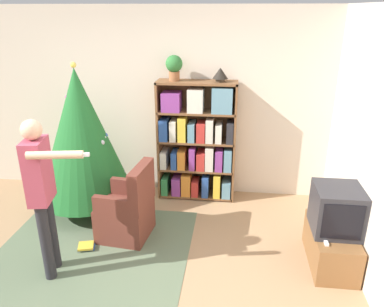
{
  "coord_description": "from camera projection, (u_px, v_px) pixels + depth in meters",
  "views": [
    {
      "loc": [
        1.09,
        -2.83,
        2.55
      ],
      "look_at": [
        0.64,
        0.99,
        1.05
      ],
      "focal_mm": 35.0,
      "sensor_mm": 36.0,
      "label": 1
    }
  ],
  "objects": [
    {
      "name": "area_rug",
      "position": [
        93.0,
        251.0,
        4.19
      ],
      "size": [
        2.14,
        1.96,
        0.01
      ],
      "color": "#56664C",
      "rests_on": "ground_plane"
    },
    {
      "name": "book_pile_by_chair",
      "position": [
        86.0,
        246.0,
        4.24
      ],
      "size": [
        0.22,
        0.21,
        0.05
      ],
      "color": "#284C93",
      "rests_on": "ground_plane"
    },
    {
      "name": "bookshelf",
      "position": [
        198.0,
        142.0,
        5.15
      ],
      "size": [
        1.07,
        0.34,
        1.66
      ],
      "color": "brown",
      "rests_on": "ground_plane"
    },
    {
      "name": "game_remote",
      "position": [
        326.0,
        242.0,
        3.65
      ],
      "size": [
        0.04,
        0.12,
        0.02
      ],
      "color": "white",
      "rests_on": "tv_stand"
    },
    {
      "name": "table_lamp",
      "position": [
        220.0,
        74.0,
        4.79
      ],
      "size": [
        0.2,
        0.2,
        0.18
      ],
      "color": "#473828",
      "rests_on": "bookshelf"
    },
    {
      "name": "tv_stand",
      "position": [
        331.0,
        246.0,
        3.95
      ],
      "size": [
        0.43,
        0.83,
        0.4
      ],
      "color": "brown",
      "rests_on": "ground_plane"
    },
    {
      "name": "wall_back",
      "position": [
        158.0,
        103.0,
        5.27
      ],
      "size": [
        8.0,
        0.1,
        2.6
      ],
      "color": "beige",
      "rests_on": "ground_plane"
    },
    {
      "name": "standing_person",
      "position": [
        42.0,
        187.0,
        3.53
      ],
      "size": [
        0.68,
        0.46,
        1.63
      ],
      "rotation": [
        0.0,
        0.0,
        -1.4
      ],
      "color": "#232328",
      "rests_on": "ground_plane"
    },
    {
      "name": "christmas_tree",
      "position": [
        81.0,
        135.0,
        4.71
      ],
      "size": [
        1.22,
        1.22,
        1.96
      ],
      "color": "#4C3323",
      "rests_on": "ground_plane"
    },
    {
      "name": "armchair",
      "position": [
        128.0,
        211.0,
        4.38
      ],
      "size": [
        0.63,
        0.62,
        0.92
      ],
      "rotation": [
        0.0,
        0.0,
        -1.68
      ],
      "color": "brown",
      "rests_on": "ground_plane"
    },
    {
      "name": "potted_plant",
      "position": [
        174.0,
        66.0,
        4.82
      ],
      "size": [
        0.22,
        0.22,
        0.33
      ],
      "color": "#935B38",
      "rests_on": "bookshelf"
    },
    {
      "name": "ground_plane",
      "position": [
        115.0,
        287.0,
        3.66
      ],
      "size": [
        14.0,
        14.0,
        0.0
      ],
      "primitive_type": "plane",
      "color": "#9E7A56"
    },
    {
      "name": "television",
      "position": [
        337.0,
        210.0,
        3.79
      ],
      "size": [
        0.46,
        0.49,
        0.48
      ],
      "color": "#28282D",
      "rests_on": "tv_stand"
    },
    {
      "name": "book_pile_near_tree",
      "position": [
        117.0,
        226.0,
        4.61
      ],
      "size": [
        0.22,
        0.18,
        0.07
      ],
      "color": "beige",
      "rests_on": "ground_plane"
    }
  ]
}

